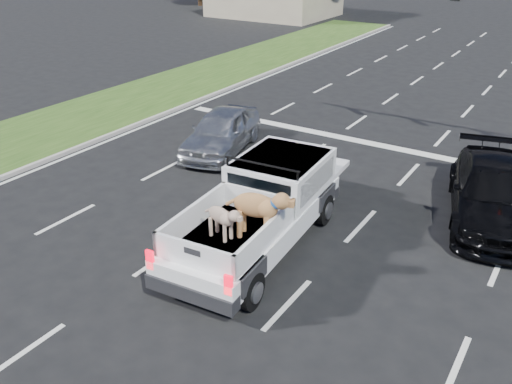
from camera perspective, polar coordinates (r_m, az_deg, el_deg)
ground at (r=12.54m, az=-3.72°, el=-9.11°), size 160.00×160.00×0.00m
road_markings at (r=17.55m, az=8.91°, el=1.48°), size 17.75×60.00×0.01m
grass_median_left at (r=23.77m, az=-18.01°, el=7.24°), size 5.00×60.00×0.10m
curb_left at (r=22.01m, az=-13.81°, el=6.36°), size 0.15×60.00×0.14m
pickup_truck at (r=13.27m, az=0.60°, el=-1.68°), size 2.69×6.06×2.22m
silver_sedan at (r=19.28m, az=-3.68°, el=6.43°), size 2.76×4.71×1.50m
black_coupe at (r=15.95m, az=23.70°, el=-0.10°), size 3.45×5.70×1.55m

